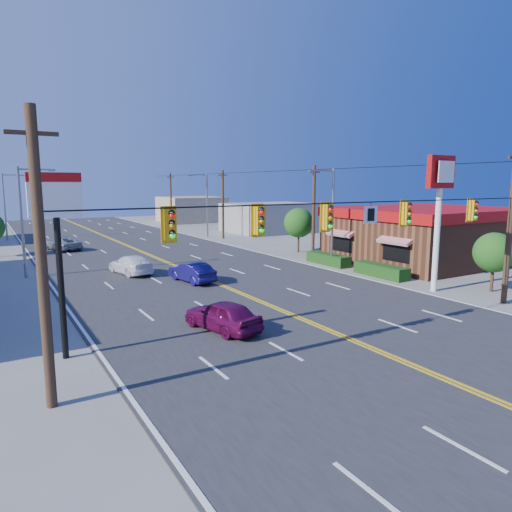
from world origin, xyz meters
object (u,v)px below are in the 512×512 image
car_magenta (222,316)px  car_white (131,265)px  car_blue (192,273)px  signal_span (347,229)px  kfc (425,234)px  kfc_pylon (439,196)px  car_silver (63,244)px  pizza_hut_sign (57,227)px

car_magenta → car_white: (0.15, 15.57, -0.02)m
car_white → car_blue: bearing=109.9°
signal_span → car_white: (-3.94, 19.33, -4.19)m
kfc → kfc_pylon: 12.52m
car_white → car_silver: 16.06m
kfc → kfc_pylon: size_ratio=1.92×
car_silver → car_blue: bearing=88.7°
kfc_pylon → car_white: size_ratio=1.78×
pizza_hut_sign → car_silver: bearing=81.9°
signal_span → kfc: size_ratio=1.49×
car_magenta → car_white: bearing=-103.9°
car_blue → car_silver: bearing=-84.4°
car_blue → car_white: bearing=-69.6°
pizza_hut_sign → car_blue: 14.86m
signal_span → car_magenta: bearing=137.4°
kfc_pylon → car_silver: 36.20m
kfc → car_silver: kfc is taller
car_magenta → car_blue: 10.93m
kfc_pylon → car_blue: 16.88m
signal_span → car_blue: bearing=94.6°
signal_span → kfc_pylon: (11.12, 4.00, 1.16)m
kfc_pylon → car_blue: kfc_pylon is taller
kfc_pylon → car_silver: size_ratio=1.76×
signal_span → kfc: bearing=30.9°
pizza_hut_sign → car_blue: bearing=46.6°
signal_span → car_blue: (-1.14, 14.29, -4.20)m
kfc_pylon → car_blue: (-12.26, 10.29, -5.36)m
car_blue → car_silver: 21.57m
pizza_hut_sign → signal_span: bearing=-20.2°
car_blue → kfc_pylon: bearing=131.4°
signal_span → car_blue: 14.94m
signal_span → car_silver: signal_span is taller
kfc_pylon → car_white: kfc_pylon is taller
kfc_pylon → car_white: bearing=134.5°
car_blue → signal_span: bearing=86.0°
signal_span → car_white: signal_span is taller
pizza_hut_sign → kfc_pylon: bearing=0.0°
kfc → car_silver: size_ratio=3.37×
car_white → car_magenta: bearing=80.3°
car_silver → car_white: bearing=83.4°
signal_span → pizza_hut_sign: 11.60m
signal_span → kfc: (20.02, 12.00, -2.51)m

